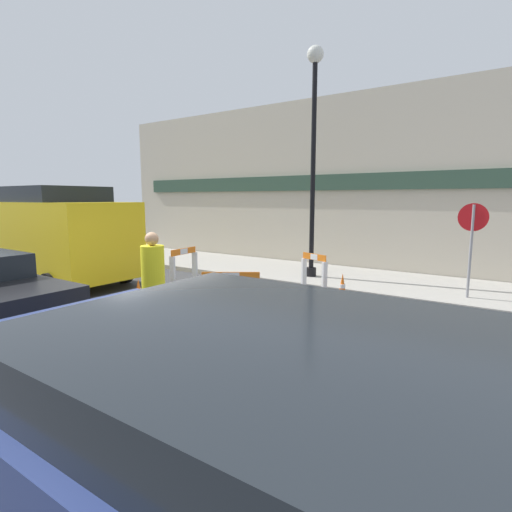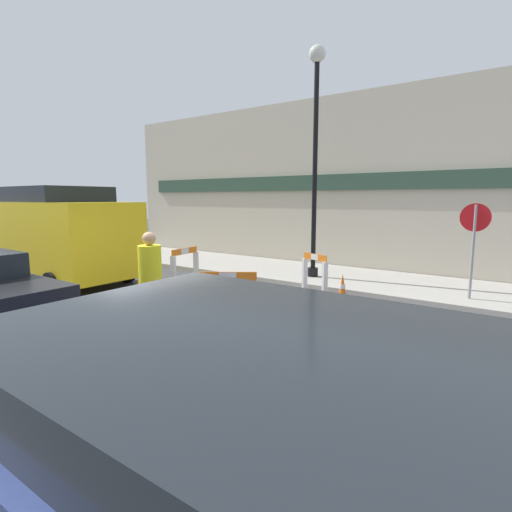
% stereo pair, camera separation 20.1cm
% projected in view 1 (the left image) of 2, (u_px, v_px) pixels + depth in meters
% --- Properties ---
extents(ground_plane, '(60.00, 60.00, 0.00)m').
position_uv_depth(ground_plane, '(140.00, 330.00, 7.04)').
color(ground_plane, '#424244').
extents(sidewalk_slab, '(18.00, 3.12, 0.13)m').
position_uv_depth(sidewalk_slab, '(302.00, 273.00, 11.98)').
color(sidewalk_slab, '#ADA89E').
rests_on(sidewalk_slab, ground_plane).
extents(storefront_facade, '(18.00, 0.22, 5.50)m').
position_uv_depth(storefront_facade, '(327.00, 184.00, 12.93)').
color(storefront_facade, '#BCB29E').
rests_on(storefront_facade, ground_plane).
extents(streetlamp_post, '(0.44, 0.44, 6.08)m').
position_uv_depth(streetlamp_post, '(314.00, 134.00, 10.63)').
color(streetlamp_post, black).
rests_on(streetlamp_post, sidewalk_slab).
extents(stop_sign, '(0.60, 0.07, 2.06)m').
position_uv_depth(stop_sign, '(472.00, 235.00, 8.59)').
color(stop_sign, gray).
rests_on(stop_sign, sidewalk_slab).
extents(barricade_0, '(0.76, 0.37, 0.98)m').
position_uv_depth(barricade_0, '(314.00, 273.00, 9.60)').
color(barricade_0, white).
rests_on(barricade_0, ground_plane).
extents(barricade_1, '(0.23, 0.94, 1.08)m').
position_uv_depth(barricade_1, '(184.00, 268.00, 9.86)').
color(barricade_1, white).
rests_on(barricade_1, ground_plane).
extents(barricade_2, '(0.89, 0.67, 1.06)m').
position_uv_depth(barricade_2, '(231.00, 299.00, 6.80)').
color(barricade_2, white).
rests_on(barricade_2, ground_plane).
extents(traffic_cone_0, '(0.30, 0.30, 0.60)m').
position_uv_depth(traffic_cone_0, '(150.00, 288.00, 9.06)').
color(traffic_cone_0, black).
rests_on(traffic_cone_0, ground_plane).
extents(traffic_cone_1, '(0.30, 0.30, 0.60)m').
position_uv_depth(traffic_cone_1, '(139.00, 293.00, 8.54)').
color(traffic_cone_1, black).
rests_on(traffic_cone_1, ground_plane).
extents(traffic_cone_2, '(0.30, 0.30, 0.50)m').
position_uv_depth(traffic_cone_2, '(322.00, 306.00, 7.72)').
color(traffic_cone_2, black).
rests_on(traffic_cone_2, ground_plane).
extents(traffic_cone_3, '(0.30, 0.30, 0.67)m').
position_uv_depth(traffic_cone_3, '(342.00, 289.00, 8.78)').
color(traffic_cone_3, black).
rests_on(traffic_cone_3, ground_plane).
extents(traffic_cone_4, '(0.30, 0.30, 0.61)m').
position_uv_depth(traffic_cone_4, '(312.00, 311.00, 7.13)').
color(traffic_cone_4, black).
rests_on(traffic_cone_4, ground_plane).
extents(person_worker, '(0.38, 0.38, 1.76)m').
position_uv_depth(person_worker, '(153.00, 282.00, 6.55)').
color(person_worker, '#33333D').
rests_on(person_worker, ground_plane).
extents(parked_car_2, '(4.41, 2.01, 1.75)m').
position_uv_depth(parked_car_2, '(303.00, 502.00, 1.74)').
color(parked_car_2, navy).
rests_on(parked_car_2, ground_plane).
extents(work_van, '(4.97, 2.25, 2.59)m').
position_uv_depth(work_van, '(53.00, 232.00, 10.73)').
color(work_van, yellow).
rests_on(work_van, ground_plane).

